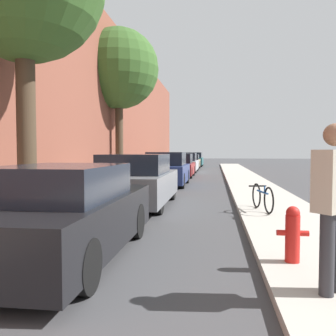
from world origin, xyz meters
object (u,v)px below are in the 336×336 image
Objects in this scene: bicycle at (262,197)px; parked_car_grey at (136,181)px; fire_hydrant at (293,233)px; pedestrian at (334,198)px; parked_car_champagne at (190,162)px; parked_car_teal at (193,160)px; parked_car_navy at (167,170)px; parked_car_black at (65,214)px; parked_car_silver at (185,163)px; parked_car_red at (179,166)px; street_tree_far at (119,69)px.

parked_car_grey is at bearing 150.56° from bicycle.
bicycle is (0.13, 4.03, -0.05)m from fire_hydrant.
parked_car_champagne is at bearing -124.87° from pedestrian.
parked_car_grey is 26.30m from parked_car_teal.
parked_car_teal is at bearing 90.14° from parked_car_champagne.
parked_car_champagne is at bearing 89.84° from parked_car_grey.
parked_car_teal reaches higher than bicycle.
parked_car_champagne is 5.36× the size of fire_hydrant.
pedestrian reaches higher than parked_car_grey.
parked_car_black is at bearing -90.06° from parked_car_navy.
parked_car_silver is 0.94× the size of parked_car_teal.
pedestrian is at bearing -84.12° from parked_car_teal.
parked_car_silver is (-0.08, 10.48, -0.04)m from parked_car_navy.
parked_car_silver reaches higher than parked_car_red.
pedestrian reaches higher than fire_hydrant.
parked_car_silver reaches higher than parked_car_black.
parked_car_grey is at bearing 90.70° from parked_car_black.
parked_car_navy is at bearing -89.55° from parked_car_silver.
parked_car_red is at bearing -90.03° from parked_car_teal.
parked_car_silver is at bearing 98.48° from fire_hydrant.
parked_car_silver is at bearing 90.03° from parked_car_grey.
parked_car_grey is at bearing -90.70° from parked_car_navy.
parked_car_red is 14.90m from parked_car_teal.
street_tree_far is 10.33× the size of fire_hydrant.
pedestrian is (0.18, -1.00, 0.59)m from fire_hydrant.
parked_car_red reaches higher than fire_hydrant.
pedestrian is at bearing -19.08° from parked_car_black.
fire_hydrant is 4.03m from bicycle.
parked_car_champagne reaches higher than fire_hydrant.
parked_car_black is 2.71× the size of bicycle.
street_tree_far is at bearing -106.01° from parked_car_silver.
parked_car_silver is 10.51m from street_tree_far.
parked_car_grey is 0.99× the size of parked_car_silver.
parked_car_black is 0.94× the size of parked_car_grey.
parked_car_champagne is (0.06, 21.37, -0.09)m from parked_car_grey.
parked_car_silver is 21.83m from fire_hydrant.
parked_car_silver is at bearing 90.55° from parked_car_red.
pedestrian reaches higher than parked_car_navy.
street_tree_far is at bearing -108.26° from pedestrian.
parked_car_silver is at bearing -90.32° from parked_car_teal.
parked_car_teal is (0.01, 14.90, 0.02)m from parked_car_red.
parked_car_black is at bearing -141.44° from bicycle.
parked_car_silver is 4.92m from parked_car_champagne.
parked_car_red is at bearing 93.62° from bicycle.
parked_car_silver is at bearing 90.19° from parked_car_black.
parked_car_silver is (-0.07, 21.44, 0.02)m from parked_car_black.
street_tree_far is (-2.62, -13.82, 5.01)m from parked_car_champagne.
parked_car_grey is at bearing -90.10° from parked_car_teal.
parked_car_navy reaches higher than parked_car_black.
parked_car_red is 1.03× the size of parked_car_champagne.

